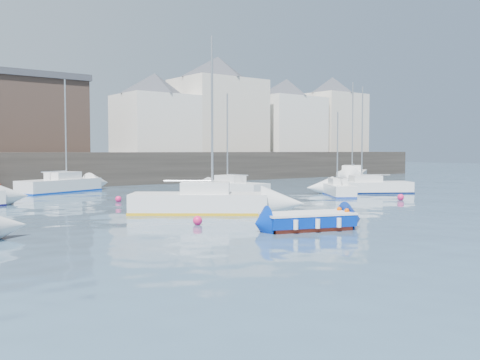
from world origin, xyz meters
TOP-DOWN VIEW (x-y plane):
  - water at (0.00, 0.00)m, footprint 220.00×220.00m
  - quay_wall at (0.00, 35.00)m, footprint 90.00×5.00m
  - land_strip at (0.00, 53.00)m, footprint 90.00×32.00m
  - bldg_east_a at (20.00, 42.00)m, footprint 13.36×13.36m
  - bldg_east_b at (31.00, 41.50)m, footprint 11.88×11.88m
  - bldg_east_c at (40.00, 41.50)m, footprint 11.14×11.14m
  - bldg_east_d at (11.00, 41.50)m, footprint 11.14×11.14m
  - blue_dinghy at (-3.30, 3.40)m, footprint 3.94×2.66m
  - sailboat_b at (-3.58, 10.69)m, footprint 6.69×5.98m
  - sailboat_c at (9.84, 13.45)m, footprint 3.70×4.46m
  - sailboat_d at (13.54, 13.76)m, footprint 6.27×4.93m
  - sailboat_f at (4.48, 18.60)m, footprint 2.64×5.74m
  - sailboat_g at (25.87, 25.72)m, footprint 8.08×6.83m
  - sailboat_h at (-4.30, 28.58)m, footprint 6.95×4.50m
  - buoy_near at (-5.96, 7.30)m, footprint 0.40×0.40m
  - buoy_mid at (10.42, 8.78)m, footprint 0.42×0.42m
  - buoy_far at (-4.15, 18.83)m, footprint 0.38×0.38m

SIDE VIEW (x-z plane):
  - water at x=0.00m, z-range 0.00..0.00m
  - buoy_near at x=-5.96m, z-range -0.20..0.20m
  - buoy_mid at x=10.42m, z-range -0.21..0.21m
  - buoy_far at x=-4.15m, z-range -0.19..0.19m
  - blue_dinghy at x=-3.30m, z-range 0.04..0.73m
  - sailboat_c at x=9.84m, z-range -2.48..3.37m
  - sailboat_d at x=13.54m, z-range -3.45..4.41m
  - sailboat_f at x=4.48m, z-range -3.09..4.10m
  - sailboat_h at x=-4.30m, z-range -3.72..4.83m
  - sailboat_b at x=-3.58m, z-range -3.82..4.96m
  - sailboat_g at x=25.87m, z-range -4.54..5.70m
  - land_strip at x=0.00m, z-range 0.00..2.80m
  - quay_wall at x=0.00m, z-range 0.00..3.00m
  - bldg_east_d at x=11.00m, z-range 2.89..11.84m
  - bldg_east_b at x=31.00m, z-range 2.89..12.84m
  - bldg_east_c at x=40.00m, z-range 2.90..13.85m
  - bldg_east_a at x=20.00m, z-range 2.91..14.71m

